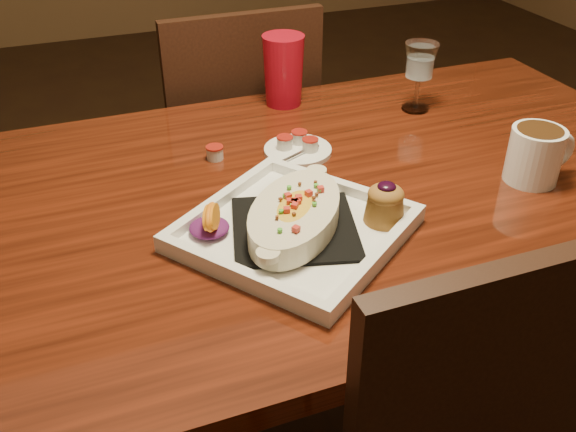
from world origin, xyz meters
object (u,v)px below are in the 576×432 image
object	(u,v)px
red_tumbler	(283,70)
chair_far	(235,153)
table	(327,227)
plate	(301,220)
saucer	(298,148)
goblet	(420,64)
coffee_mug	(537,153)

from	to	relation	value
red_tumbler	chair_far	bearing A→B (deg)	101.87
table	plate	distance (m)	0.22
saucer	goblet	bearing A→B (deg)	17.36
plate	goblet	world-z (taller)	goblet
chair_far	red_tumbler	size ratio (longest dim) A/B	5.81
chair_far	plate	size ratio (longest dim) A/B	2.10
table	plate	world-z (taller)	plate
saucer	plate	bearing A→B (deg)	-110.73
chair_far	goblet	bearing A→B (deg)	129.44
chair_far	saucer	xyz separation A→B (m)	(-0.01, -0.50, 0.25)
red_tumbler	table	bearing A→B (deg)	-97.96
goblet	red_tumbler	xyz separation A→B (m)	(-0.27, 0.14, -0.03)
goblet	saucer	distance (m)	0.36
goblet	saucer	world-z (taller)	goblet
table	saucer	distance (m)	0.17
plate	coffee_mug	distance (m)	0.47
red_tumbler	plate	bearing A→B (deg)	-107.61
goblet	saucer	bearing A→B (deg)	-162.64
chair_far	goblet	distance (m)	0.62
plate	table	bearing A→B (deg)	15.25
plate	saucer	world-z (taller)	plate
coffee_mug	saucer	xyz separation A→B (m)	(-0.37, 0.26, -0.05)
table	plate	size ratio (longest dim) A/B	3.38
chair_far	plate	bearing A→B (deg)	81.80
plate	saucer	size ratio (longest dim) A/B	3.26
table	coffee_mug	distance (m)	0.41
coffee_mug	red_tumbler	distance (m)	0.59
table	chair_far	xyz separation A→B (m)	(-0.00, 0.63, -0.15)
plate	coffee_mug	bearing A→B (deg)	-33.83
coffee_mug	goblet	bearing A→B (deg)	95.98
table	red_tumbler	size ratio (longest dim) A/B	9.38
goblet	coffee_mug	bearing A→B (deg)	-83.87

